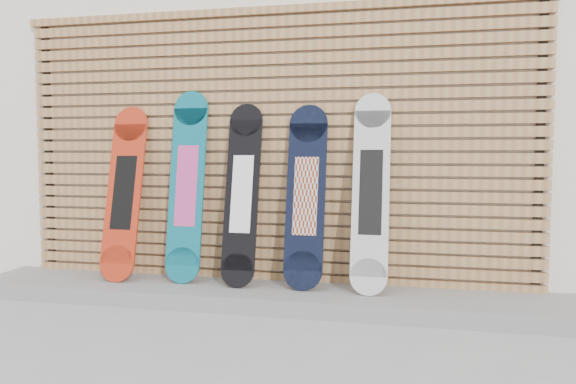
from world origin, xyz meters
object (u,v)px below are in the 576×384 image
(snowboard_3, at_px, (306,196))
(snowboard_0, at_px, (124,193))
(snowboard_1, at_px, (187,186))
(snowboard_2, at_px, (242,194))
(snowboard_4, at_px, (371,192))

(snowboard_3, bearing_deg, snowboard_0, -179.07)
(snowboard_0, bearing_deg, snowboard_1, 3.92)
(snowboard_2, relative_size, snowboard_3, 1.01)
(snowboard_2, xyz_separation_m, snowboard_3, (0.50, 0.01, -0.01))
(snowboard_1, xyz_separation_m, snowboard_2, (0.47, -0.02, -0.06))
(snowboard_1, distance_m, snowboard_3, 0.97)
(snowboard_4, bearing_deg, snowboard_1, 178.83)
(snowboard_0, xyz_separation_m, snowboard_2, (1.00, 0.01, 0.00))
(snowboard_3, bearing_deg, snowboard_2, -178.82)
(snowboard_1, relative_size, snowboard_2, 1.08)
(snowboard_3, height_order, snowboard_4, snowboard_4)
(snowboard_3, bearing_deg, snowboard_1, 179.30)
(snowboard_0, xyz_separation_m, snowboard_1, (0.53, 0.04, 0.06))
(snowboard_0, relative_size, snowboard_1, 0.92)
(snowboard_4, bearing_deg, snowboard_3, 177.90)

